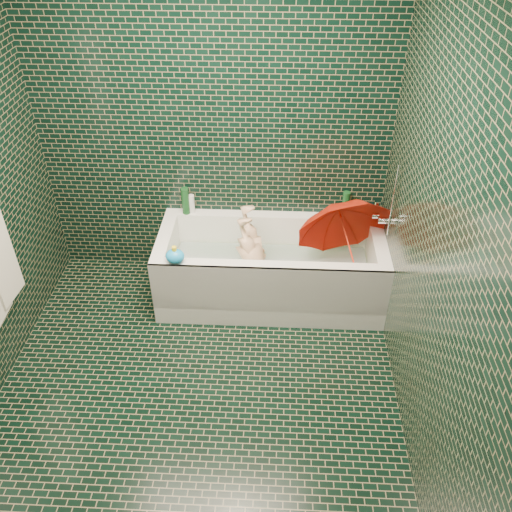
{
  "coord_description": "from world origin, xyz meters",
  "views": [
    {
      "loc": [
        0.5,
        -2.26,
        2.85
      ],
      "look_at": [
        0.35,
        0.82,
        0.53
      ],
      "focal_mm": 38.0,
      "sensor_mm": 36.0,
      "label": 1
    }
  ],
  "objects_px": {
    "child": "(257,266)",
    "rubber_duck": "(354,214)",
    "bathtub": "(271,275)",
    "umbrella": "(348,242)",
    "bath_toy": "(175,256)"
  },
  "relations": [
    {
      "from": "bathtub",
      "to": "umbrella",
      "type": "relative_size",
      "value": 2.47
    },
    {
      "from": "umbrella",
      "to": "rubber_duck",
      "type": "height_order",
      "value": "umbrella"
    },
    {
      "from": "bathtub",
      "to": "rubber_duck",
      "type": "distance_m",
      "value": 0.81
    },
    {
      "from": "umbrella",
      "to": "rubber_duck",
      "type": "distance_m",
      "value": 0.38
    },
    {
      "from": "bathtub",
      "to": "rubber_duck",
      "type": "xyz_separation_m",
      "value": [
        0.64,
        0.31,
        0.38
      ]
    },
    {
      "from": "child",
      "to": "rubber_duck",
      "type": "height_order",
      "value": "rubber_duck"
    },
    {
      "from": "umbrella",
      "to": "bath_toy",
      "type": "height_order",
      "value": "umbrella"
    },
    {
      "from": "child",
      "to": "rubber_duck",
      "type": "relative_size",
      "value": 8.09
    },
    {
      "from": "bathtub",
      "to": "rubber_duck",
      "type": "bearing_deg",
      "value": 26.35
    },
    {
      "from": "child",
      "to": "bath_toy",
      "type": "height_order",
      "value": "bath_toy"
    },
    {
      "from": "bathtub",
      "to": "bath_toy",
      "type": "relative_size",
      "value": 11.37
    },
    {
      "from": "rubber_duck",
      "to": "umbrella",
      "type": "bearing_deg",
      "value": -105.45
    },
    {
      "from": "rubber_duck",
      "to": "bath_toy",
      "type": "bearing_deg",
      "value": -157.14
    },
    {
      "from": "bathtub",
      "to": "child",
      "type": "height_order",
      "value": "bathtub"
    },
    {
      "from": "child",
      "to": "umbrella",
      "type": "xyz_separation_m",
      "value": [
        0.66,
        -0.03,
        0.27
      ]
    }
  ]
}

